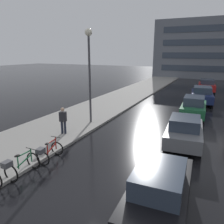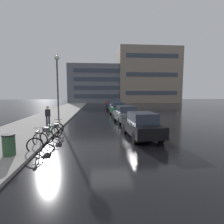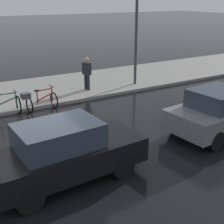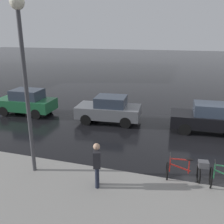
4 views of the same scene
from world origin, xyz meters
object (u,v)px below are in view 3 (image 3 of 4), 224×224
car_grey (219,112)px  car_black (64,152)px  bicycle_third (38,100)px  pedestrian (87,73)px  bicycle_second (0,105)px

car_grey → car_black: bearing=-89.3°
bicycle_third → car_grey: car_grey is taller
car_grey → pedestrian: pedestrian is taller
car_black → pedestrian: pedestrian is taller
bicycle_third → car_grey: (5.24, 4.61, 0.31)m
bicycle_second → bicycle_third: (0.14, 1.47, -0.02)m
bicycle_second → car_grey: size_ratio=0.37×
bicycle_second → pedestrian: size_ratio=0.84×
bicycle_third → car_black: car_black is taller
car_black → car_grey: (-0.07, 5.65, -0.01)m
bicycle_second → bicycle_third: bicycle_second is taller
car_black → pedestrian: 7.78m
car_black → car_grey: size_ratio=1.06×
bicycle_second → pedestrian: pedestrian is taller
bicycle_third → car_grey: bearing=41.4°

